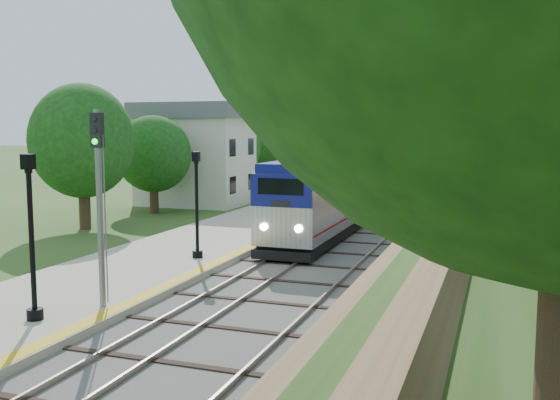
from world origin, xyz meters
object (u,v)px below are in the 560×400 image
(station_building, at_px, (196,153))
(train, at_px, (436,156))
(signal_farside, at_px, (449,168))
(signal_platform, at_px, (99,187))
(lamppost_far, at_px, (197,211))
(lamppost_mid, at_px, (32,247))
(signal_gantry, at_px, (439,140))

(station_building, bearing_deg, train, 73.39)
(train, xyz_separation_m, signal_farside, (6.20, -55.38, 1.68))
(signal_platform, distance_m, signal_farside, 21.58)
(train, distance_m, signal_farside, 55.75)
(station_building, relative_size, lamppost_far, 1.85)
(lamppost_mid, xyz_separation_m, lamppost_far, (0.44, 9.69, -0.12))
(station_building, xyz_separation_m, signal_platform, (11.10, -28.04, 0.14))
(signal_gantry, bearing_deg, signal_farside, -83.64)
(train, bearing_deg, lamppost_far, -93.02)
(train, relative_size, lamppost_far, 28.81)
(signal_gantry, xyz_separation_m, signal_platform, (-5.37, -53.03, -0.59))
(signal_gantry, xyz_separation_m, signal_farside, (3.73, -33.46, -0.97))
(train, relative_size, signal_farside, 22.02)
(lamppost_mid, distance_m, signal_farside, 23.73)
(signal_gantry, relative_size, lamppost_far, 1.80)
(station_building, relative_size, signal_platform, 1.37)
(train, relative_size, lamppost_mid, 27.23)
(station_building, distance_m, train, 48.99)
(station_building, relative_size, lamppost_mid, 1.74)
(signal_gantry, height_order, signal_farside, signal_farside)
(signal_farside, bearing_deg, lamppost_far, -129.74)
(train, height_order, lamppost_mid, lamppost_mid)
(station_building, xyz_separation_m, signal_gantry, (16.47, 24.99, 0.73))
(lamppost_mid, bearing_deg, signal_gantry, 83.30)
(train, distance_m, lamppost_mid, 76.89)
(station_building, height_order, signal_gantry, station_building)
(signal_gantry, height_order, signal_platform, signal_platform)
(station_building, relative_size, signal_gantry, 1.02)
(lamppost_far, height_order, signal_platform, signal_platform)
(lamppost_far, bearing_deg, signal_platform, -85.32)
(train, xyz_separation_m, lamppost_mid, (-3.98, -76.79, 0.42))
(lamppost_far, bearing_deg, lamppost_mid, -92.57)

